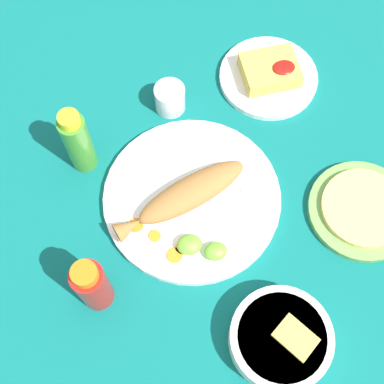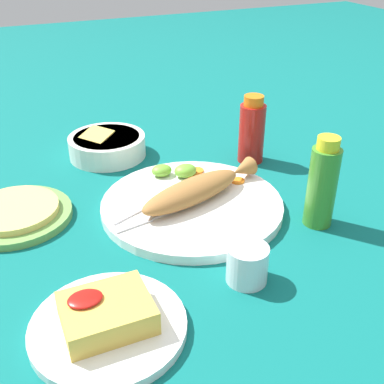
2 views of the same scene
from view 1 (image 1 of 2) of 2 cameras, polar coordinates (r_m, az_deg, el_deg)
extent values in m
plane|color=#0C605B|center=(1.04, 0.00, -0.85)|extent=(4.00, 4.00, 0.00)
cylinder|color=white|center=(1.03, 0.00, -0.66)|extent=(0.34, 0.34, 0.02)
ellipsoid|color=#996633|center=(1.00, 0.00, 0.03)|extent=(0.24, 0.13, 0.04)
cone|color=#996633|center=(0.98, -6.79, -3.74)|extent=(0.06, 0.05, 0.04)
cube|color=silver|center=(1.03, 1.75, 0.82)|extent=(0.11, 0.03, 0.00)
cube|color=silver|center=(1.05, 6.31, 2.70)|extent=(0.07, 0.03, 0.00)
cube|color=silver|center=(1.01, 2.85, -1.88)|extent=(0.11, 0.05, 0.00)
cube|color=silver|center=(1.04, 6.88, 0.94)|extent=(0.07, 0.04, 0.00)
cylinder|color=orange|center=(1.00, -6.00, -3.54)|extent=(0.03, 0.03, 0.00)
cylinder|color=orange|center=(0.99, -3.99, -4.69)|extent=(0.02, 0.02, 0.00)
cylinder|color=orange|center=(0.98, -1.86, -6.78)|extent=(0.03, 0.03, 0.00)
cylinder|color=orange|center=(0.98, -1.00, -5.94)|extent=(0.03, 0.03, 0.00)
ellipsoid|color=#6BB233|center=(0.97, -0.27, -5.63)|extent=(0.05, 0.04, 0.03)
ellipsoid|color=#6BB233|center=(0.97, 2.55, -6.33)|extent=(0.04, 0.04, 0.02)
cylinder|color=#B21914|center=(0.93, -10.53, -9.83)|extent=(0.06, 0.06, 0.13)
cylinder|color=orange|center=(0.86, -11.39, -8.57)|extent=(0.04, 0.04, 0.02)
cylinder|color=#3D8428|center=(1.03, -12.03, 5.10)|extent=(0.05, 0.05, 0.15)
cylinder|color=yellow|center=(0.96, -12.98, 7.52)|extent=(0.04, 0.04, 0.02)
cylinder|color=silver|center=(1.12, -2.37, 9.96)|extent=(0.06, 0.06, 0.06)
cylinder|color=white|center=(1.13, -2.34, 9.49)|extent=(0.05, 0.05, 0.03)
cylinder|color=white|center=(1.19, 8.14, 12.01)|extent=(0.21, 0.21, 0.01)
cube|color=gold|center=(1.17, 8.31, 12.73)|extent=(0.12, 0.09, 0.04)
ellipsoid|color=#AD140F|center=(1.15, 9.78, 12.97)|extent=(0.05, 0.04, 0.01)
cylinder|color=white|center=(0.95, 9.39, -15.21)|extent=(0.17, 0.17, 0.05)
cylinder|color=olive|center=(0.94, 9.54, -15.06)|extent=(0.15, 0.15, 0.02)
cube|color=gold|center=(0.93, 11.46, -14.43)|extent=(0.10, 0.10, 0.02)
cylinder|color=#6B9E4C|center=(1.07, 17.63, -1.88)|extent=(0.21, 0.21, 0.01)
cylinder|color=#E0C666|center=(1.06, 17.83, -1.62)|extent=(0.16, 0.16, 0.01)
camera|label=2|loc=(1.27, 8.57, 43.61)|focal=45.00mm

